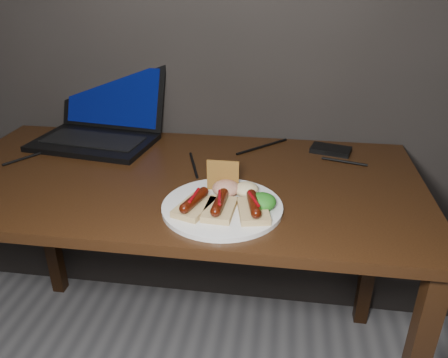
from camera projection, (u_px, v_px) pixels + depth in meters
name	position (u px, v px, depth m)	size (l,w,h in m)	color
desk	(180.00, 203.00, 1.31)	(1.40, 0.70, 0.75)	#341E0D
laptop	(101.00, 124.00, 1.52)	(0.43, 0.38, 0.25)	black
hard_drive	(331.00, 150.00, 1.43)	(0.13, 0.07, 0.02)	black
desk_cables	(199.00, 156.00, 1.40)	(1.11, 0.35, 0.01)	black
plate	(222.00, 207.00, 1.10)	(0.31, 0.31, 0.01)	silver
bread_sausage_left	(194.00, 204.00, 1.07)	(0.10, 0.13, 0.04)	tan
bread_sausage_center	(220.00, 206.00, 1.06)	(0.08, 0.12, 0.04)	tan
bread_sausage_right	(253.00, 208.00, 1.05)	(0.09, 0.13, 0.04)	tan
crispbread	(223.00, 176.00, 1.15)	(0.09, 0.01, 0.09)	#A4702D
salad_greens	(262.00, 201.00, 1.07)	(0.07, 0.07, 0.04)	#186013
salsa_mound	(226.00, 188.00, 1.14)	(0.07, 0.07, 0.04)	maroon
coleslaw_mound	(246.00, 189.00, 1.14)	(0.06, 0.06, 0.04)	beige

